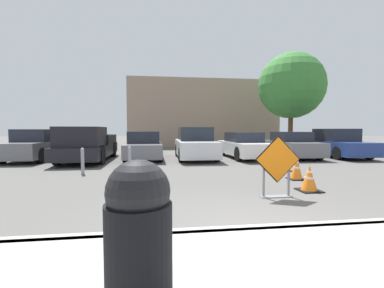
% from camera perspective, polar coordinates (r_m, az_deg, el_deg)
% --- Properties ---
extents(ground_plane, '(96.00, 96.00, 0.00)m').
position_cam_1_polar(ground_plane, '(13.53, -1.59, -3.16)').
color(ground_plane, '#565451').
extents(curb_lip, '(21.94, 0.20, 0.14)m').
position_cam_1_polar(curb_lip, '(3.91, 14.20, -18.39)').
color(curb_lip, '#999993').
rests_on(curb_lip, ground_plane).
extents(road_closed_sign, '(1.03, 0.20, 1.37)m').
position_cam_1_polar(road_closed_sign, '(5.97, 18.46, -4.40)').
color(road_closed_sign, black).
rests_on(road_closed_sign, ground_plane).
extents(traffic_cone_nearest, '(0.52, 0.52, 0.64)m').
position_cam_1_polar(traffic_cone_nearest, '(6.94, 24.60, -6.97)').
color(traffic_cone_nearest, black).
rests_on(traffic_cone_nearest, ground_plane).
extents(traffic_cone_second, '(0.46, 0.46, 0.72)m').
position_cam_1_polar(traffic_cone_second, '(8.38, 22.23, -4.94)').
color(traffic_cone_second, black).
rests_on(traffic_cone_second, ground_plane).
extents(traffic_cone_third, '(0.53, 0.53, 0.69)m').
position_cam_1_polar(traffic_cone_third, '(9.95, 19.53, -3.72)').
color(traffic_cone_third, black).
rests_on(traffic_cone_third, ground_plane).
extents(traffic_cone_fourth, '(0.47, 0.47, 0.75)m').
position_cam_1_polar(traffic_cone_fourth, '(11.31, 18.74, -2.73)').
color(traffic_cone_fourth, black).
rests_on(traffic_cone_fourth, ground_plane).
extents(traffic_cone_fifth, '(0.43, 0.43, 0.67)m').
position_cam_1_polar(traffic_cone_fifth, '(12.92, 17.76, -2.16)').
color(traffic_cone_fifth, black).
rests_on(traffic_cone_fifth, ground_plane).
extents(parked_car_nearest, '(1.93, 4.36, 1.52)m').
position_cam_1_polar(parked_car_nearest, '(14.83, -31.24, -0.34)').
color(parked_car_nearest, slate).
rests_on(parked_car_nearest, ground_plane).
extents(pickup_truck, '(2.08, 5.44, 1.63)m').
position_cam_1_polar(pickup_truck, '(13.10, -22.31, -0.36)').
color(pickup_truck, black).
rests_on(pickup_truck, ground_plane).
extents(parked_car_second, '(1.89, 4.45, 1.41)m').
position_cam_1_polar(parked_car_second, '(13.49, -10.62, -0.47)').
color(parked_car_second, slate).
rests_on(parked_car_second, ground_plane).
extents(parked_car_third, '(1.93, 4.55, 1.62)m').
position_cam_1_polar(parked_car_third, '(13.23, 0.68, -0.10)').
color(parked_car_third, silver).
rests_on(parked_car_third, ground_plane).
extents(parked_car_fourth, '(1.88, 4.47, 1.36)m').
position_cam_1_polar(parked_car_fourth, '(13.85, 11.45, -0.40)').
color(parked_car_fourth, white).
rests_on(parked_car_fourth, ground_plane).
extents(parked_car_fifth, '(2.03, 4.13, 1.39)m').
position_cam_1_polar(parked_car_fifth, '(14.83, 21.19, -0.31)').
color(parked_car_fifth, slate).
rests_on(parked_car_fifth, ground_plane).
extents(parked_car_sixth, '(2.08, 4.59, 1.55)m').
position_cam_1_polar(parked_car_sixth, '(16.23, 29.37, -0.01)').
color(parked_car_sixth, navy).
rests_on(parked_car_sixth, ground_plane).
extents(trash_bin, '(0.55, 0.55, 1.12)m').
position_cam_1_polar(trash_bin, '(2.26, -11.78, -17.60)').
color(trash_bin, black).
rests_on(trash_bin, sidewalk_strip).
extents(bollard_nearest, '(0.12, 0.12, 0.93)m').
position_cam_1_polar(bollard_nearest, '(9.13, -13.68, -3.25)').
color(bollard_nearest, gray).
rests_on(bollard_nearest, ground_plane).
extents(bollard_second, '(0.12, 0.12, 0.89)m').
position_cam_1_polar(bollard_second, '(9.43, -23.14, -3.32)').
color(bollard_second, gray).
rests_on(bollard_second, ground_plane).
extents(building_facade_backdrop, '(13.24, 5.00, 5.89)m').
position_cam_1_polar(building_facade_backdrop, '(24.47, 2.11, 6.60)').
color(building_facade_backdrop, gray).
rests_on(building_facade_backdrop, ground_plane).
extents(street_tree_behind_lot, '(4.49, 4.49, 6.77)m').
position_cam_1_polar(street_tree_behind_lot, '(19.40, 21.21, 11.95)').
color(street_tree_behind_lot, '#513823').
rests_on(street_tree_behind_lot, ground_plane).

